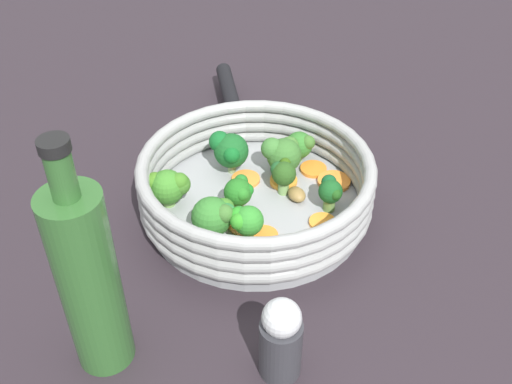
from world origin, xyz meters
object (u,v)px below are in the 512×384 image
object	(u,v)px
carrot_slice_0	(323,222)
broccoli_floret_0	(299,145)
broccoli_floret_7	(283,153)
carrot_slice_5	(264,236)
broccoli_floret_5	(229,149)
broccoli_floret_6	(215,216)
carrot_slice_4	(312,168)
carrot_slice_8	(319,243)
carrot_slice_1	(255,252)
broccoli_floret_3	(245,220)
broccoli_floret_4	(239,192)
carrot_slice_2	(334,181)
broccoli_floret_1	(330,191)
broccoli_floret_2	(169,186)
salt_shaker	(281,339)
carrot_slice_7	(246,179)
carrot_slice_9	(234,216)
skillet	(256,206)
oil_bottle	(89,280)
carrot_slice_6	(284,181)
mushroom_piece_0	(297,194)
carrot_slice_3	(245,224)
broccoli_floret_8	(283,173)

from	to	relation	value
carrot_slice_0	broccoli_floret_0	world-z (taller)	broccoli_floret_0
broccoli_floret_7	carrot_slice_5	bearing A→B (deg)	-51.37
broccoli_floret_5	broccoli_floret_6	xyz separation A→B (m)	(0.09, -0.09, -0.01)
carrot_slice_4	carrot_slice_8	xyz separation A→B (m)	(0.11, -0.09, 0.00)
carrot_slice_1	broccoli_floret_3	bearing A→B (deg)	170.53
carrot_slice_4	broccoli_floret_4	size ratio (longest dim) A/B	0.75
carrot_slice_2	broccoli_floret_1	size ratio (longest dim) A/B	0.98
broccoli_floret_2	salt_shaker	distance (m)	0.26
broccoli_floret_4	carrot_slice_7	bearing A→B (deg)	132.93
carrot_slice_8	carrot_slice_9	world-z (taller)	same
broccoli_floret_3	carrot_slice_8	bearing A→B (deg)	45.93
broccoli_floret_6	broccoli_floret_7	world-z (taller)	broccoli_floret_7
skillet	carrot_slice_1	bearing A→B (deg)	-40.56
broccoli_floret_6	carrot_slice_8	bearing A→B (deg)	42.58
carrot_slice_0	oil_bottle	bearing A→B (deg)	-92.55
broccoli_floret_4	broccoli_floret_0	bearing A→B (deg)	102.92
carrot_slice_1	broccoli_floret_5	size ratio (longest dim) A/B	0.64
carrot_slice_6	broccoli_floret_4	xyz separation A→B (m)	(0.01, -0.08, 0.03)
carrot_slice_0	carrot_slice_4	world-z (taller)	same
carrot_slice_9	carrot_slice_1	bearing A→B (deg)	-16.22
carrot_slice_7	broccoli_floret_3	xyz separation A→B (m)	(0.09, -0.07, 0.03)
carrot_slice_6	carrot_slice_7	bearing A→B (deg)	-135.81
broccoli_floret_5	broccoli_floret_6	distance (m)	0.12
mushroom_piece_0	carrot_slice_2	bearing A→B (deg)	82.98
carrot_slice_4	broccoli_floret_0	xyz separation A→B (m)	(-0.03, 0.00, 0.02)
carrot_slice_2	carrot_slice_3	distance (m)	0.14
carrot_slice_2	carrot_slice_4	size ratio (longest dim) A/B	1.21
carrot_slice_5	mushroom_piece_0	distance (m)	0.08
carrot_slice_5	broccoli_floret_8	xyz separation A→B (m)	(-0.05, 0.07, 0.03)
carrot_slice_3	carrot_slice_4	bearing A→B (deg)	101.94
broccoli_floret_1	broccoli_floret_6	size ratio (longest dim) A/B	0.83
carrot_slice_8	salt_shaker	bearing A→B (deg)	-57.53
carrot_slice_5	carrot_slice_7	xyz separation A→B (m)	(-0.10, 0.05, -0.00)
carrot_slice_3	carrot_slice_9	bearing A→B (deg)	-172.07
broccoli_floret_3	carrot_slice_9	bearing A→B (deg)	160.11
broccoli_floret_2	broccoli_floret_5	xyz separation A→B (m)	(-0.01, 0.10, 0.01)
carrot_slice_8	oil_bottle	xyz separation A→B (m)	(-0.03, -0.25, 0.09)
broccoli_floret_7	oil_bottle	world-z (taller)	oil_bottle
broccoli_floret_5	mushroom_piece_0	xyz separation A→B (m)	(0.10, 0.03, -0.03)
broccoli_floret_7	broccoli_floret_4	bearing A→B (deg)	-76.01
carrot_slice_7	carrot_slice_8	xyz separation A→B (m)	(0.15, -0.01, 0.00)
broccoli_floret_2	carrot_slice_7	bearing A→B (deg)	77.22
carrot_slice_6	carrot_slice_9	distance (m)	0.09
carrot_slice_5	carrot_slice_8	xyz separation A→B (m)	(0.05, 0.04, -0.00)
broccoli_floret_0	broccoli_floret_8	xyz separation A→B (m)	(0.04, -0.06, 0.00)
mushroom_piece_0	salt_shaker	bearing A→B (deg)	-46.73
broccoli_floret_4	carrot_slice_8	bearing A→B (deg)	17.21
carrot_slice_6	carrot_slice_7	world-z (taller)	carrot_slice_6
broccoli_floret_1	broccoli_floret_6	distance (m)	0.14
broccoli_floret_8	broccoli_floret_7	bearing A→B (deg)	138.91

